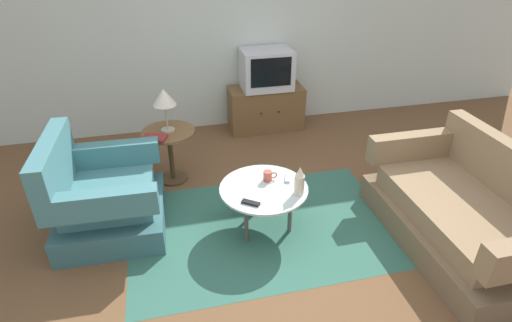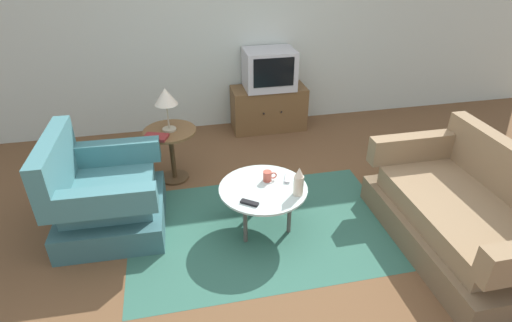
# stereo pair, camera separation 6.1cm
# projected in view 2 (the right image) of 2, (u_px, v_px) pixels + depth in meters

# --- Properties ---
(ground_plane) EXTENTS (16.00, 16.00, 0.00)m
(ground_plane) POSITION_uv_depth(u_px,v_px,m) (277.00, 240.00, 3.50)
(ground_plane) COLOR brown
(back_wall) EXTENTS (9.00, 0.12, 2.70)m
(back_wall) POSITION_uv_depth(u_px,v_px,m) (228.00, 20.00, 4.93)
(back_wall) COLOR #B2BCB2
(back_wall) RESTS_ON ground
(area_rug) EXTENTS (2.33, 1.54, 0.00)m
(area_rug) POSITION_uv_depth(u_px,v_px,m) (263.00, 227.00, 3.65)
(area_rug) COLOR #2D5B4C
(area_rug) RESTS_ON ground
(armchair) EXTENTS (0.91, 0.96, 0.90)m
(armchair) POSITION_uv_depth(u_px,v_px,m) (103.00, 198.00, 3.53)
(armchair) COLOR #325C60
(armchair) RESTS_ON ground
(couch) EXTENTS (0.94, 1.64, 0.84)m
(couch) POSITION_uv_depth(u_px,v_px,m) (466.00, 217.00, 3.33)
(couch) COLOR brown
(couch) RESTS_ON ground
(coffee_table) EXTENTS (0.75, 0.75, 0.43)m
(coffee_table) POSITION_uv_depth(u_px,v_px,m) (263.00, 191.00, 3.45)
(coffee_table) COLOR #B2C6C1
(coffee_table) RESTS_ON ground
(side_table) EXTENTS (0.53, 0.53, 0.57)m
(side_table) POSITION_uv_depth(u_px,v_px,m) (171.00, 144.00, 4.15)
(side_table) COLOR brown
(side_table) RESTS_ON ground
(tv_stand) EXTENTS (0.94, 0.44, 0.56)m
(tv_stand) POSITION_uv_depth(u_px,v_px,m) (269.00, 108.00, 5.29)
(tv_stand) COLOR brown
(tv_stand) RESTS_ON ground
(television) EXTENTS (0.62, 0.46, 0.48)m
(television) POSITION_uv_depth(u_px,v_px,m) (269.00, 69.00, 5.03)
(television) COLOR #B7B7BC
(television) RESTS_ON tv_stand
(table_lamp) EXTENTS (0.22, 0.22, 0.44)m
(table_lamp) POSITION_uv_depth(u_px,v_px,m) (166.00, 98.00, 3.89)
(table_lamp) COLOR #9E937A
(table_lamp) RESTS_ON side_table
(vase) EXTENTS (0.08, 0.08, 0.25)m
(vase) POSITION_uv_depth(u_px,v_px,m) (299.00, 182.00, 3.29)
(vase) COLOR beige
(vase) RESTS_ON coffee_table
(mug) EXTENTS (0.12, 0.07, 0.09)m
(mug) POSITION_uv_depth(u_px,v_px,m) (268.00, 176.00, 3.50)
(mug) COLOR #B74C3D
(mug) RESTS_ON coffee_table
(tv_remote_dark) EXTENTS (0.15, 0.13, 0.02)m
(tv_remote_dark) POSITION_uv_depth(u_px,v_px,m) (250.00, 203.00, 3.23)
(tv_remote_dark) COLOR black
(tv_remote_dark) RESTS_ON coffee_table
(tv_remote_silver) EXTENTS (0.10, 0.16, 0.02)m
(tv_remote_silver) POSITION_uv_depth(u_px,v_px,m) (288.00, 178.00, 3.55)
(tv_remote_silver) COLOR #B2B2B7
(tv_remote_silver) RESTS_ON coffee_table
(book) EXTENTS (0.26, 0.22, 0.03)m
(book) POSITION_uv_depth(u_px,v_px,m) (156.00, 137.00, 3.90)
(book) COLOR maroon
(book) RESTS_ON side_table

